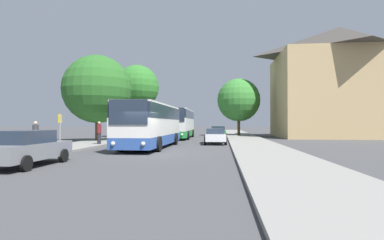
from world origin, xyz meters
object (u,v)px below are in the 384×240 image
(parked_car_right_far, at_px, (218,132))
(pedestrian_waiting_far, at_px, (99,133))
(parked_car_left_curb, at_px, (27,148))
(tree_left_near, at_px, (137,87))
(bus_middle, at_px, (180,123))
(tree_left_far, at_px, (97,89))
(tree_right_near, at_px, (239,100))
(bus_front, at_px, (151,125))
(pedestrian_waiting_near, at_px, (36,135))
(parked_car_right_near, at_px, (215,136))
(bus_stop_sign, at_px, (60,126))

(parked_car_right_far, height_order, pedestrian_waiting_far, pedestrian_waiting_far)
(parked_car_left_curb, xyz_separation_m, tree_left_near, (-2.74, 26.06, 5.77))
(bus_middle, bearing_deg, parked_car_right_far, -2.78)
(tree_left_far, bearing_deg, tree_left_near, 82.53)
(parked_car_left_curb, bearing_deg, bus_middle, 82.20)
(parked_car_left_curb, distance_m, tree_right_near, 33.35)
(bus_front, xyz_separation_m, pedestrian_waiting_far, (-4.66, 1.37, -0.65))
(tree_left_near, xyz_separation_m, tree_right_near, (13.43, 5.22, -1.39))
(parked_car_right_far, relative_size, pedestrian_waiting_near, 2.28)
(bus_middle, height_order, parked_car_right_near, bus_middle)
(bus_front, bearing_deg, tree_left_far, 138.38)
(pedestrian_waiting_near, bearing_deg, parked_car_right_far, 67.46)
(pedestrian_waiting_far, relative_size, tree_left_near, 0.20)
(bus_middle, height_order, pedestrian_waiting_near, bus_middle)
(parked_car_right_far, bearing_deg, parked_car_left_curb, 72.10)
(tree_left_near, bearing_deg, bus_front, -70.25)
(bus_stop_sign, distance_m, tree_left_near, 18.82)
(tree_left_near, height_order, tree_left_far, tree_left_near)
(parked_car_right_near, bearing_deg, bus_stop_sign, 29.70)
(parked_car_left_curb, height_order, pedestrian_waiting_near, pedestrian_waiting_near)
(parked_car_left_curb, relative_size, pedestrian_waiting_near, 2.46)
(bus_middle, relative_size, parked_car_left_curb, 2.64)
(parked_car_left_curb, height_order, pedestrian_waiting_far, pedestrian_waiting_far)
(parked_car_right_far, relative_size, bus_stop_sign, 1.75)
(parked_car_right_near, bearing_deg, tree_left_far, -11.69)
(parked_car_left_curb, relative_size, tree_left_near, 0.48)
(pedestrian_waiting_near, bearing_deg, bus_middle, 79.39)
(tree_right_near, bearing_deg, pedestrian_waiting_near, -118.93)
(pedestrian_waiting_far, distance_m, tree_left_far, 6.91)
(bus_middle, xyz_separation_m, tree_left_near, (-5.91, 1.76, 4.70))
(tree_left_near, bearing_deg, bus_middle, -16.55)
(tree_right_near, bearing_deg, bus_middle, -137.16)
(bus_middle, relative_size, parked_car_right_far, 2.85)
(bus_stop_sign, bearing_deg, pedestrian_waiting_far, 69.81)
(parked_car_left_curb, height_order, tree_right_near, tree_right_near)
(parked_car_left_curb, relative_size, parked_car_right_far, 1.08)
(tree_left_far, bearing_deg, pedestrian_waiting_near, -86.88)
(bus_front, xyz_separation_m, parked_car_left_curb, (-2.98, -10.11, -0.94))
(bus_front, relative_size, parked_car_left_curb, 2.45)
(bus_stop_sign, height_order, tree_left_far, tree_left_far)
(parked_car_right_far, bearing_deg, pedestrian_waiting_near, 58.62)
(tree_left_near, xyz_separation_m, tree_left_far, (-1.25, -9.55, -1.36))
(parked_car_left_curb, bearing_deg, tree_right_near, 70.75)
(bus_front, height_order, pedestrian_waiting_far, bus_front)
(parked_car_right_far, bearing_deg, bus_middle, -1.54)
(parked_car_right_near, height_order, tree_right_near, tree_right_near)
(bus_middle, xyz_separation_m, parked_car_left_curb, (-3.16, -24.31, -1.07))
(parked_car_left_curb, bearing_deg, parked_car_right_near, 62.24)
(bus_front, xyz_separation_m, tree_left_far, (-6.98, 6.41, 3.47))
(parked_car_left_curb, relative_size, bus_stop_sign, 1.88)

